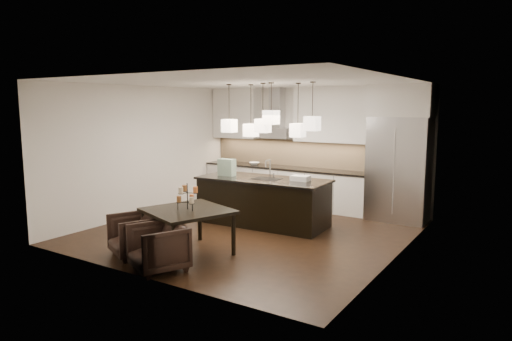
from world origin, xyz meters
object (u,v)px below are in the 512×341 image
Objects in this scene: refrigerator at (399,169)px; dining_table at (188,231)px; armchair_left at (135,235)px; armchair_right at (158,248)px; island_body at (263,202)px.

refrigerator is 1.78× the size of dining_table.
armchair_right is at bearing 4.70° from armchair_left.
dining_table is 1.64× the size of armchair_left.
armchair_right is (0.79, -0.29, 0.01)m from armchair_left.
dining_table is at bearing -94.35° from island_body.
island_body reaches higher than armchair_left.
armchair_left is at bearing -107.01° from island_body.
refrigerator reaches higher than dining_table.
island_body is 3.46× the size of armchair_left.
armchair_right is at bearing -91.08° from island_body.
armchair_right is at bearing -113.58° from refrigerator.
island_body is 3.04m from armchair_right.
island_body reaches higher than dining_table.
refrigerator reaches higher than armchair_left.
armchair_left is at bearing -175.28° from armchair_right.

